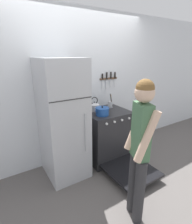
% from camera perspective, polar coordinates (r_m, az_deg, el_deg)
% --- Properties ---
extents(ground_plane, '(14.00, 14.00, 0.00)m').
position_cam_1_polar(ground_plane, '(3.52, -4.22, -13.13)').
color(ground_plane, '#5B5654').
extents(wall_back, '(10.00, 0.06, 2.55)m').
position_cam_1_polar(wall_back, '(3.08, -5.04, 7.78)').
color(wall_back, silver).
rests_on(wall_back, ground_plane).
extents(refrigerator, '(0.60, 0.72, 1.80)m').
position_cam_1_polar(refrigerator, '(2.65, -10.73, -2.72)').
color(refrigerator, '#B7BABF').
rests_on(refrigerator, ground_plane).
extents(stove_range, '(0.76, 1.37, 0.90)m').
position_cam_1_polar(stove_range, '(3.17, 3.58, -7.68)').
color(stove_range, '#232326').
rests_on(stove_range, ground_plane).
extents(dutch_oven_pot, '(0.27, 0.22, 0.15)m').
position_cam_1_polar(dutch_oven_pot, '(2.81, 2.06, 0.24)').
color(dutch_oven_pot, '#1E4C9E').
rests_on(dutch_oven_pot, stove_range).
extents(tea_kettle, '(0.22, 0.17, 0.25)m').
position_cam_1_polar(tea_kettle, '(3.03, -0.51, 1.83)').
color(tea_kettle, silver).
rests_on(tea_kettle, stove_range).
extents(utensil_jar, '(0.09, 0.09, 0.27)m').
position_cam_1_polar(utensil_jar, '(3.22, 4.71, 2.55)').
color(utensil_jar, '#B7BABF').
rests_on(utensil_jar, stove_range).
extents(person, '(0.34, 0.39, 1.63)m').
position_cam_1_polar(person, '(1.91, 14.13, -10.80)').
color(person, '#2D2D30').
rests_on(person, ground_plane).
extents(wall_knife_strip, '(0.38, 0.03, 0.32)m').
position_cam_1_polar(wall_knife_strip, '(3.31, 4.16, 10.96)').
color(wall_knife_strip, brown).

